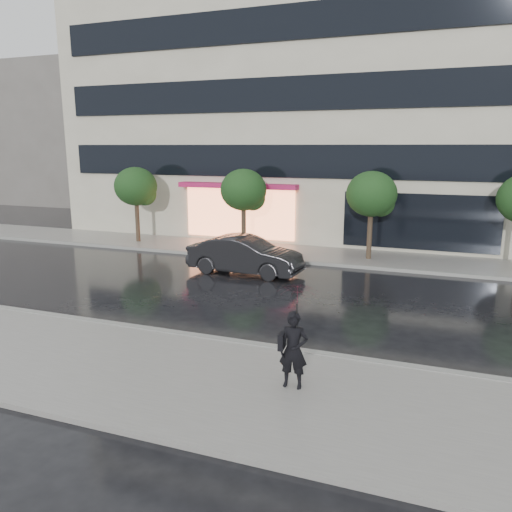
% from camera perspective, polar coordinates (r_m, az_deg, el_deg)
% --- Properties ---
extents(ground, '(120.00, 120.00, 0.00)m').
position_cam_1_polar(ground, '(14.37, -5.09, -8.09)').
color(ground, black).
rests_on(ground, ground).
extents(sidewalk_near, '(60.00, 4.50, 0.12)m').
position_cam_1_polar(sidewalk_near, '(11.73, -12.08, -12.91)').
color(sidewalk_near, slate).
rests_on(sidewalk_near, ground).
extents(sidewalk_far, '(60.00, 3.50, 0.12)m').
position_cam_1_polar(sidewalk_far, '(23.65, 5.59, 0.26)').
color(sidewalk_far, slate).
rests_on(sidewalk_far, ground).
extents(curb_near, '(60.00, 0.25, 0.14)m').
position_cam_1_polar(curb_near, '(13.51, -6.94, -9.18)').
color(curb_near, gray).
rests_on(curb_near, ground).
extents(curb_far, '(60.00, 0.25, 0.14)m').
position_cam_1_polar(curb_far, '(22.00, 4.42, -0.62)').
color(curb_far, gray).
rests_on(curb_far, ground).
extents(office_building, '(30.00, 12.76, 18.00)m').
position_cam_1_polar(office_building, '(30.91, 9.87, 19.66)').
color(office_building, beige).
rests_on(office_building, ground).
extents(bg_building_left, '(14.00, 10.00, 12.00)m').
position_cam_1_polar(bg_building_left, '(50.99, -21.79, 12.68)').
color(bg_building_left, '#59544F').
rests_on(bg_building_left, ground).
extents(tree_far_west, '(2.20, 2.20, 3.99)m').
position_cam_1_polar(tree_far_west, '(26.72, -13.44, 7.59)').
color(tree_far_west, '#33261C').
rests_on(tree_far_west, ground).
extents(tree_mid_west, '(2.20, 2.20, 3.99)m').
position_cam_1_polar(tree_mid_west, '(23.93, -1.28, 7.39)').
color(tree_mid_west, '#33261C').
rests_on(tree_mid_west, ground).
extents(tree_mid_east, '(2.20, 2.20, 3.99)m').
position_cam_1_polar(tree_mid_east, '(22.43, 13.23, 6.73)').
color(tree_mid_east, '#33261C').
rests_on(tree_mid_east, ground).
extents(parked_car, '(4.69, 1.87, 1.52)m').
position_cam_1_polar(parked_car, '(19.96, -1.26, 0.09)').
color(parked_car, black).
rests_on(parked_car, ground).
extents(pedestrian_with_umbrella, '(0.88, 0.90, 2.21)m').
position_cam_1_polar(pedestrian_with_umbrella, '(10.23, 4.52, -7.67)').
color(pedestrian_with_umbrella, black).
rests_on(pedestrian_with_umbrella, sidewalk_near).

